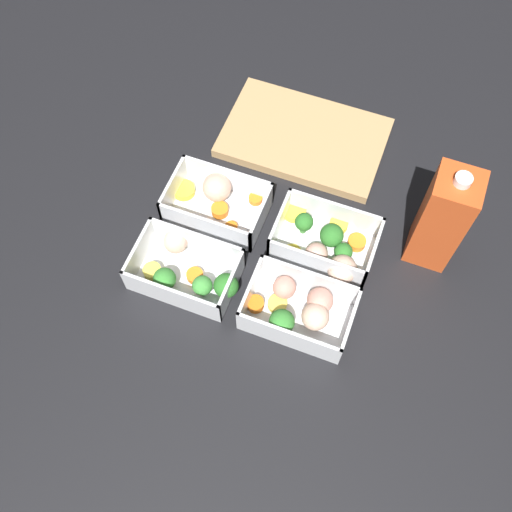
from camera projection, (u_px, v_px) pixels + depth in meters
ground_plane at (256, 262)px, 0.96m from camera, size 4.00×4.00×0.00m
container_near_left at (188, 271)px, 0.92m from camera, size 0.17×0.12×0.06m
container_near_right at (299, 309)px, 0.89m from camera, size 0.16×0.11×0.06m
container_far_left at (216, 200)px, 0.98m from camera, size 0.17×0.11×0.06m
container_far_right at (327, 245)px, 0.94m from camera, size 0.17×0.14×0.06m
juice_carton at (442, 219)px, 0.88m from camera, size 0.07×0.07×0.20m
cutting_board at (304, 138)px, 1.06m from camera, size 0.28×0.18×0.02m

